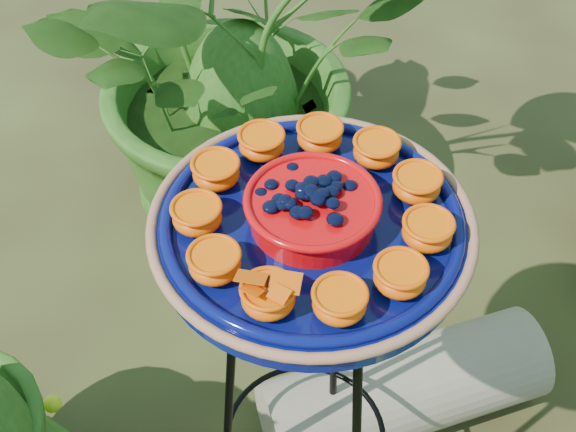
% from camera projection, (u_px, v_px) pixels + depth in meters
% --- Properties ---
extents(tripod_stand, '(0.35, 0.35, 0.80)m').
position_uv_depth(tripod_stand, '(307.00, 371.00, 1.28)').
color(tripod_stand, black).
rests_on(tripod_stand, ground).
extents(feeder_dish, '(0.49, 0.49, 0.10)m').
position_uv_depth(feeder_dish, '(312.00, 222.00, 1.02)').
color(feeder_dish, '#060C50').
rests_on(feeder_dish, tripod_stand).
extents(driftwood_log, '(0.62, 0.46, 0.20)m').
position_uv_depth(driftwood_log, '(404.00, 389.00, 1.69)').
color(driftwood_log, gray).
rests_on(driftwood_log, ground).
extents(shrub_back_left, '(1.18, 1.13, 1.00)m').
position_uv_depth(shrub_back_left, '(239.00, 50.00, 1.85)').
color(shrub_back_left, '#244B14').
rests_on(shrub_back_left, ground).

